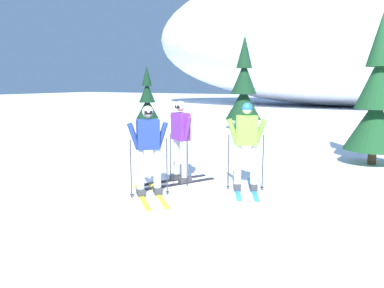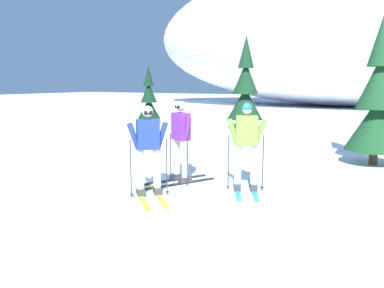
% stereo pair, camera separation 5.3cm
% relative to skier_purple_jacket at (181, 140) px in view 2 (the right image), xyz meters
% --- Properties ---
extents(ground_plane, '(120.00, 120.00, 0.00)m').
position_rel_skier_purple_jacket_xyz_m(ground_plane, '(0.48, -1.08, -0.95)').
color(ground_plane, white).
extents(skier_purple_jacket, '(1.23, 1.71, 1.80)m').
position_rel_skier_purple_jacket_xyz_m(skier_purple_jacket, '(0.00, 0.00, 0.00)').
color(skier_purple_jacket, black).
rests_on(skier_purple_jacket, ground).
extents(skier_lime_jacket, '(1.08, 1.67, 1.80)m').
position_rel_skier_purple_jacket_xyz_m(skier_lime_jacket, '(1.51, 0.04, -0.01)').
color(skier_lime_jacket, '#2893CC').
rests_on(skier_lime_jacket, ground).
extents(skier_navy_jacket, '(1.46, 1.46, 1.76)m').
position_rel_skier_purple_jacket_xyz_m(skier_navy_jacket, '(-0.04, -1.16, -0.03)').
color(skier_navy_jacket, gold).
rests_on(skier_navy_jacket, ground).
extents(pine_tree_far_left, '(1.19, 1.19, 3.08)m').
position_rel_skier_purple_jacket_xyz_m(pine_tree_far_left, '(-7.36, 9.22, 0.33)').
color(pine_tree_far_left, '#47301E').
rests_on(pine_tree_far_left, ground).
extents(pine_tree_center_left, '(1.69, 1.69, 4.38)m').
position_rel_skier_purple_jacket_xyz_m(pine_tree_center_left, '(-2.26, 9.93, 0.88)').
color(pine_tree_center_left, '#47301E').
rests_on(pine_tree_center_left, ground).
extents(pine_tree_center_right, '(1.54, 1.54, 3.98)m').
position_rel_skier_purple_jacket_xyz_m(pine_tree_center_right, '(3.66, 4.04, 0.71)').
color(pine_tree_center_right, '#47301E').
rests_on(pine_tree_center_right, ground).
extents(snow_ridge_background, '(39.32, 19.83, 13.24)m').
position_rel_skier_purple_jacket_xyz_m(snow_ridge_background, '(0.58, 30.34, 5.67)').
color(snow_ridge_background, white).
rests_on(snow_ridge_background, ground).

